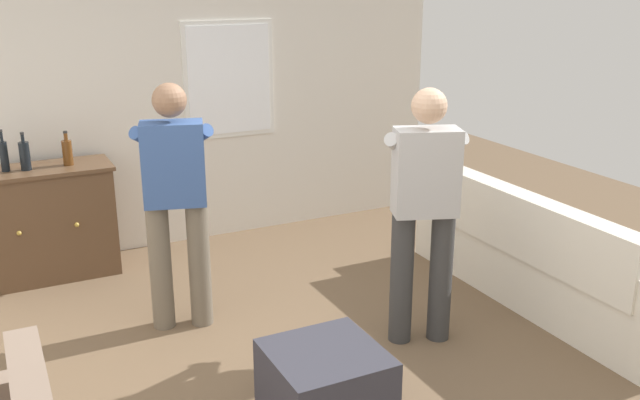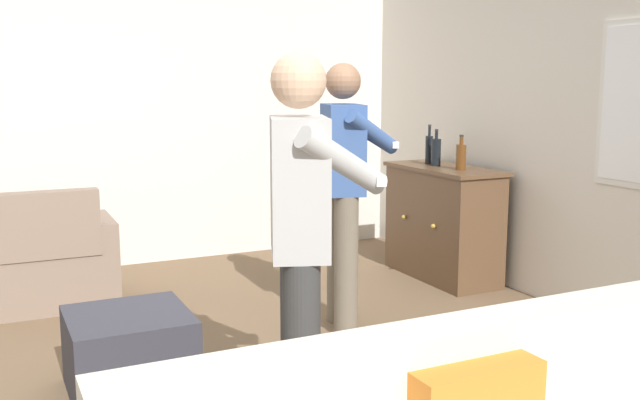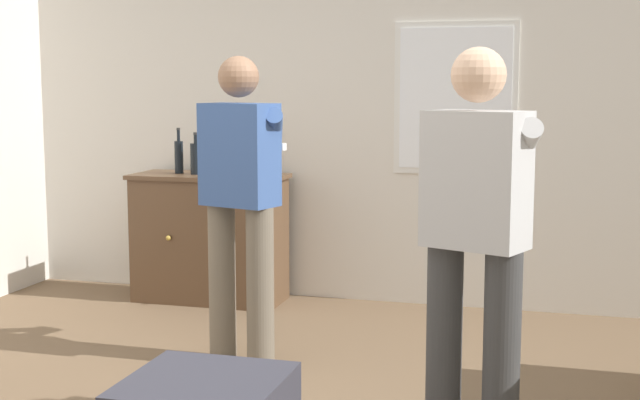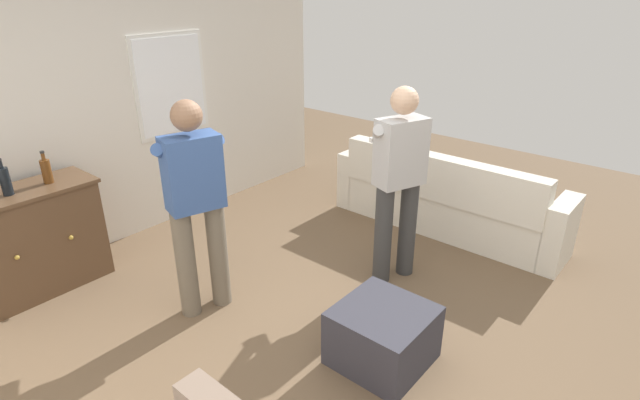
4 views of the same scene
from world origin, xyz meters
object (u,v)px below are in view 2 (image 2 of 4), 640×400
sideboard_cabinet (443,222)px  bottle_liquor_amber (436,152)px  ottoman (130,353)px  person_standing_right (302,240)px  bottle_wine_green (461,156)px  bottle_spirits_clear (429,149)px  person_standing_left (344,184)px  armchair (50,266)px

sideboard_cabinet → bottle_liquor_amber: bearing=-166.0°
ottoman → person_standing_right: size_ratio=0.35×
sideboard_cabinet → bottle_liquor_amber: bottle_liquor_amber is taller
sideboard_cabinet → bottle_wine_green: size_ratio=3.99×
bottle_spirits_clear → person_standing_right: person_standing_right is taller
bottle_liquor_amber → person_standing_left: 1.49m
person_standing_left → ottoman: bearing=-75.0°
sideboard_cabinet → bottle_wine_green: bottle_wine_green is taller
person_standing_right → ottoman: bearing=-151.3°
armchair → ottoman: armchair is taller
person_standing_left → armchair: bearing=-128.3°
sideboard_cabinet → ottoman: 2.93m
armchair → bottle_wine_green: 3.11m
armchair → bottle_spirits_clear: size_ratio=2.76×
sideboard_cabinet → person_standing_left: person_standing_left is taller
sideboard_cabinet → bottle_spirits_clear: bottle_spirits_clear is taller
bottle_liquor_amber → person_standing_left: (0.81, -1.25, -0.08)m
bottle_wine_green → person_standing_left: person_standing_left is taller
armchair → person_standing_right: size_ratio=0.53×
bottle_wine_green → ottoman: 2.95m
bottle_spirits_clear → ottoman: bottle_spirits_clear is taller
armchair → bottle_wine_green: bearing=74.6°
bottle_spirits_clear → person_standing_left: 1.60m
person_standing_right → bottle_spirits_clear: bearing=136.6°
armchair → ottoman: bearing=7.5°
bottle_spirits_clear → ottoman: (1.34, -2.71, -0.82)m
armchair → bottle_spirits_clear: bottle_spirits_clear is taller
armchair → ottoman: 1.70m
sideboard_cabinet → person_standing_right: bearing=-46.3°
bottle_spirits_clear → person_standing_right: 3.17m
bottle_wine_green → ottoman: bearing=-71.8°
person_standing_right → armchair: bearing=-164.2°
bottle_liquor_amber → person_standing_left: bearing=-57.1°
bottle_wine_green → bottle_liquor_amber: bottle_liquor_amber is taller
bottle_liquor_amber → bottle_spirits_clear: (-0.14, 0.03, 0.01)m
sideboard_cabinet → person_standing_left: 1.54m
armchair → person_standing_right: bearing=15.8°
sideboard_cabinet → bottle_spirits_clear: bearing=177.8°
bottle_spirits_clear → person_standing_left: bearing=-53.4°
armchair → sideboard_cabinet: sideboard_cabinet is taller
bottle_liquor_amber → sideboard_cabinet: bearing=14.0°
sideboard_cabinet → bottle_spirits_clear: size_ratio=3.35×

